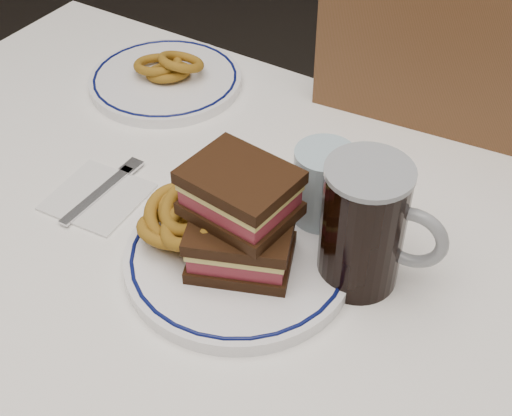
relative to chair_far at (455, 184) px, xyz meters
The scene contains 11 objects.
dining_table 0.57m from the chair_far, 107.78° to the right, with size 1.27×0.87×0.75m.
chair_far is the anchor object (origin of this frame).
main_plate 0.59m from the chair_far, 103.03° to the right, with size 0.28×0.28×0.02m.
reuben_sandwich 0.62m from the chair_far, 102.43° to the right, with size 0.15×0.14×0.13m.
onion_rings_main 0.63m from the chair_far, 109.53° to the right, with size 0.13×0.13×0.11m.
ketchup_ramekin 0.53m from the chair_far, 106.39° to the right, with size 0.05×0.05×0.03m.
beer_mug 0.55m from the chair_far, 88.51° to the right, with size 0.15×0.10×0.17m.
water_glass 0.50m from the chair_far, 99.66° to the right, with size 0.08×0.08×0.12m, color #9DBACB.
far_plate 0.56m from the chair_far, 150.72° to the right, with size 0.25×0.25×0.02m.
onion_rings_far 0.56m from the chair_far, 151.25° to the right, with size 0.12×0.10×0.06m.
napkin_fork 0.67m from the chair_far, 123.96° to the right, with size 0.13×0.16×0.01m.
Camera 1 is at (0.39, -0.51, 1.40)m, focal length 50.00 mm.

